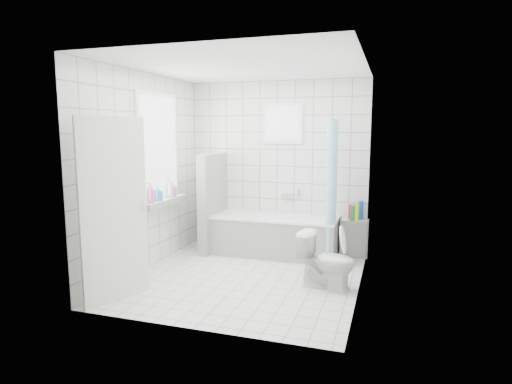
% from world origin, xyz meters
% --- Properties ---
extents(ground, '(3.00, 3.00, 0.00)m').
position_xyz_m(ground, '(0.00, 0.00, 0.00)').
color(ground, white).
rests_on(ground, ground).
extents(ceiling, '(3.00, 3.00, 0.00)m').
position_xyz_m(ceiling, '(0.00, 0.00, 2.60)').
color(ceiling, white).
rests_on(ceiling, ground).
extents(wall_back, '(2.80, 0.02, 2.60)m').
position_xyz_m(wall_back, '(0.00, 1.50, 1.30)').
color(wall_back, white).
rests_on(wall_back, ground).
extents(wall_front, '(2.80, 0.02, 2.60)m').
position_xyz_m(wall_front, '(0.00, -1.50, 1.30)').
color(wall_front, white).
rests_on(wall_front, ground).
extents(wall_left, '(0.02, 3.00, 2.60)m').
position_xyz_m(wall_left, '(-1.40, 0.00, 1.30)').
color(wall_left, white).
rests_on(wall_left, ground).
extents(wall_right, '(0.02, 3.00, 2.60)m').
position_xyz_m(wall_right, '(1.40, 0.00, 1.30)').
color(wall_right, white).
rests_on(wall_right, ground).
extents(window_left, '(0.01, 0.90, 1.40)m').
position_xyz_m(window_left, '(-1.35, 0.30, 1.60)').
color(window_left, white).
rests_on(window_left, wall_left).
extents(window_back, '(0.50, 0.01, 0.50)m').
position_xyz_m(window_back, '(0.10, 1.46, 1.95)').
color(window_back, white).
rests_on(window_back, wall_back).
extents(window_sill, '(0.18, 1.02, 0.08)m').
position_xyz_m(window_sill, '(-1.31, 0.30, 0.86)').
color(window_sill, white).
rests_on(window_sill, wall_left).
extents(door, '(0.34, 0.76, 2.00)m').
position_xyz_m(door, '(-1.10, -1.11, 1.00)').
color(door, silver).
rests_on(door, ground).
extents(bathtub, '(1.85, 0.77, 0.58)m').
position_xyz_m(bathtub, '(0.09, 1.12, 0.29)').
color(bathtub, white).
rests_on(bathtub, ground).
extents(partition_wall, '(0.15, 0.85, 1.50)m').
position_xyz_m(partition_wall, '(-0.90, 1.07, 0.75)').
color(partition_wall, white).
rests_on(partition_wall, ground).
extents(tiled_ledge, '(0.40, 0.24, 0.55)m').
position_xyz_m(tiled_ledge, '(1.23, 1.38, 0.28)').
color(tiled_ledge, white).
rests_on(tiled_ledge, ground).
extents(toilet, '(0.70, 0.47, 0.66)m').
position_xyz_m(toilet, '(1.03, -0.05, 0.33)').
color(toilet, white).
rests_on(toilet, ground).
extents(curtain_rod, '(0.02, 0.80, 0.02)m').
position_xyz_m(curtain_rod, '(0.95, 1.10, 2.00)').
color(curtain_rod, silver).
rests_on(curtain_rod, wall_back).
extents(shower_curtain, '(0.14, 0.48, 1.78)m').
position_xyz_m(shower_curtain, '(0.95, 0.97, 1.10)').
color(shower_curtain, '#4CC5DF').
rests_on(shower_curtain, curtain_rod).
extents(tub_faucet, '(0.18, 0.06, 0.06)m').
position_xyz_m(tub_faucet, '(0.19, 1.46, 0.85)').
color(tub_faucet, silver).
rests_on(tub_faucet, wall_back).
extents(sill_bottles, '(0.12, 0.72, 0.29)m').
position_xyz_m(sill_bottles, '(-1.30, 0.27, 1.03)').
color(sill_bottles, '#2D83CA').
rests_on(sill_bottles, window_sill).
extents(ledge_bottles, '(0.21, 0.19, 0.27)m').
position_xyz_m(ledge_bottles, '(1.23, 1.35, 0.67)').
color(ledge_bottles, yellow).
rests_on(ledge_bottles, tiled_ledge).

